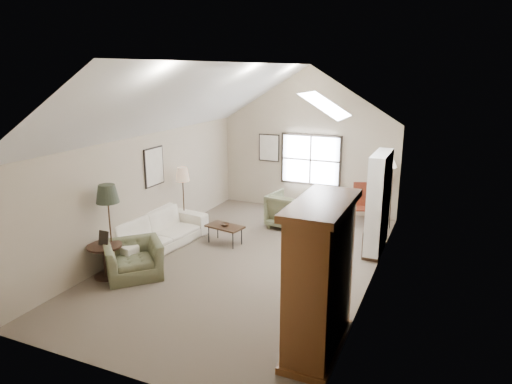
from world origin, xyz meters
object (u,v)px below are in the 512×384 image
at_px(armchair_near, 133,259).
at_px(side_table, 106,261).
at_px(armoire, 320,278).
at_px(coffee_table, 225,235).
at_px(armchair_far, 289,210).
at_px(side_chair, 362,205).
at_px(sofa, 155,232).

height_order(armchair_near, side_table, armchair_near).
xyz_separation_m(armoire, coffee_table, (-3.09, 3.10, -0.89)).
height_order(armchair_far, side_chair, side_chair).
distance_m(sofa, side_chair, 5.18).
bearing_deg(armchair_far, coffee_table, 69.12).
distance_m(armchair_near, armchair_far, 4.29).
height_order(sofa, armchair_far, armchair_far).
distance_m(armchair_far, side_table, 4.72).
bearing_deg(coffee_table, sofa, -146.20).
height_order(armoire, side_chair, armoire).
distance_m(armoire, side_chair, 5.69).
relative_size(armoire, sofa, 0.84).
bearing_deg(armoire, armchair_far, 114.02).
bearing_deg(armoire, coffee_table, 134.86).
bearing_deg(armchair_near, side_table, 162.54).
xyz_separation_m(sofa, side_table, (0.00, -1.60, -0.05)).
relative_size(armoire, armchair_near, 2.08).
xyz_separation_m(armchair_far, side_chair, (1.65, 0.86, 0.11)).
relative_size(sofa, coffee_table, 3.12).
xyz_separation_m(coffee_table, side_table, (-1.29, -2.47, 0.11)).
xyz_separation_m(armoire, armchair_far, (-2.13, 4.78, -0.66)).
bearing_deg(side_table, coffee_table, 62.32).
relative_size(armchair_near, side_chair, 0.97).
height_order(sofa, armchair_near, sofa).
bearing_deg(sofa, side_chair, -42.17).
bearing_deg(side_chair, sofa, -158.94).
bearing_deg(sofa, armchair_far, -34.77).
xyz_separation_m(armoire, side_table, (-4.38, 0.64, -0.77)).
distance_m(armoire, armchair_far, 5.28).
xyz_separation_m(sofa, armchair_near, (0.46, -1.35, -0.04)).
bearing_deg(sofa, coffee_table, -49.53).
bearing_deg(coffee_table, side_table, -117.68).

